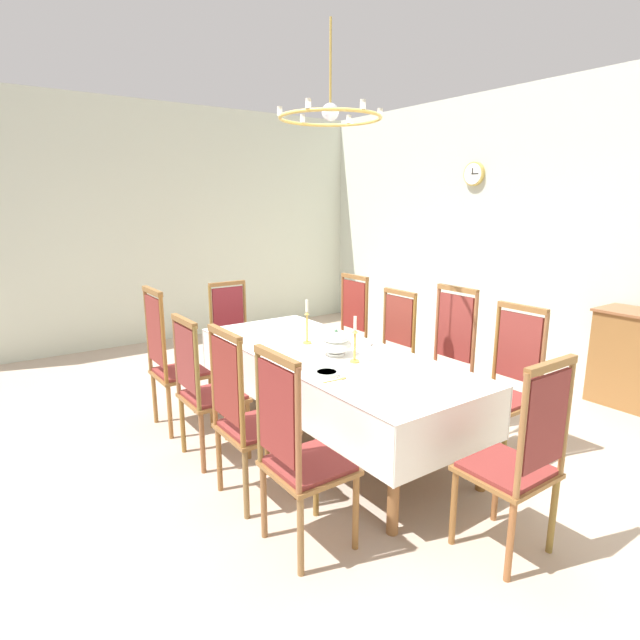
% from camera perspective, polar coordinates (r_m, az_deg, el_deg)
% --- Properties ---
extents(ground, '(7.67, 6.03, 0.04)m').
position_cam_1_polar(ground, '(4.27, 1.28, -13.39)').
color(ground, '#BBA591').
extents(back_wall, '(7.67, 0.08, 3.14)m').
position_cam_1_polar(back_wall, '(6.16, 25.10, 8.94)').
color(back_wall, silver).
rests_on(back_wall, ground).
extents(left_wall, '(0.08, 6.03, 3.14)m').
position_cam_1_polar(left_wall, '(7.31, -17.37, 10.02)').
color(left_wall, beige).
rests_on(left_wall, ground).
extents(dining_table, '(2.53, 1.00, 0.74)m').
position_cam_1_polar(dining_table, '(4.00, 1.04, -4.64)').
color(dining_table, olive).
rests_on(dining_table, ground).
extents(tablecloth, '(2.55, 1.02, 0.37)m').
position_cam_1_polar(tablecloth, '(4.00, 1.03, -4.90)').
color(tablecloth, white).
rests_on(tablecloth, dining_table).
extents(chair_south_a, '(0.44, 0.42, 1.21)m').
position_cam_1_polar(chair_south_a, '(4.44, -16.16, -4.28)').
color(chair_south_a, brown).
rests_on(chair_south_a, ground).
extents(chair_north_a, '(0.44, 0.42, 1.15)m').
position_cam_1_polar(chair_north_a, '(5.29, 2.77, -1.22)').
color(chair_north_a, brown).
rests_on(chair_north_a, ground).
extents(chair_south_b, '(0.44, 0.42, 1.09)m').
position_cam_1_polar(chair_south_b, '(3.86, -12.70, -7.29)').
color(chair_south_b, '#925A27').
rests_on(chair_south_b, ground).
extents(chair_north_b, '(0.44, 0.42, 1.08)m').
position_cam_1_polar(chair_north_b, '(4.81, 7.61, -3.05)').
color(chair_north_b, olive).
rests_on(chair_north_b, ground).
extents(chair_south_c, '(0.44, 0.42, 1.14)m').
position_cam_1_polar(chair_south_c, '(3.29, -8.22, -10.41)').
color(chair_south_c, brown).
rests_on(chair_south_c, ground).
extents(chair_north_c, '(0.44, 0.42, 1.20)m').
position_cam_1_polar(chair_north_c, '(4.36, 13.59, -4.42)').
color(chair_north_c, '#946035').
rests_on(chair_north_c, ground).
extents(chair_south_d, '(0.44, 0.42, 1.15)m').
position_cam_1_polar(chair_south_d, '(2.82, -2.47, -14.42)').
color(chair_south_d, olive).
rests_on(chair_south_d, ground).
extents(chair_north_d, '(0.44, 0.42, 1.15)m').
position_cam_1_polar(chair_north_d, '(4.02, 19.98, -6.63)').
color(chair_north_d, olive).
rests_on(chair_north_d, ground).
extents(chair_head_west, '(0.42, 0.44, 1.07)m').
position_cam_1_polar(chair_head_west, '(5.41, -9.51, -1.35)').
color(chair_head_west, olive).
rests_on(chair_head_west, ground).
extents(chair_head_east, '(0.42, 0.44, 1.13)m').
position_cam_1_polar(chair_head_east, '(2.96, 21.25, -14.11)').
color(chair_head_east, brown).
rests_on(chair_head_east, ground).
extents(soup_tureen, '(0.25, 0.25, 0.20)m').
position_cam_1_polar(soup_tureen, '(3.88, 1.78, -2.52)').
color(soup_tureen, white).
rests_on(soup_tureen, tablecloth).
extents(candlestick_west, '(0.07, 0.07, 0.37)m').
position_cam_1_polar(candlestick_west, '(4.18, -1.46, -0.67)').
color(candlestick_west, gold).
rests_on(candlestick_west, tablecloth).
extents(candlestick_east, '(0.07, 0.07, 0.34)m').
position_cam_1_polar(candlestick_east, '(3.70, 3.88, -2.69)').
color(candlestick_east, gold).
rests_on(candlestick_east, tablecloth).
extents(bowl_near_left, '(0.16, 0.16, 0.03)m').
position_cam_1_polar(bowl_near_left, '(3.45, 0.76, -5.93)').
color(bowl_near_left, white).
rests_on(bowl_near_left, tablecloth).
extents(bowl_near_right, '(0.19, 0.19, 0.04)m').
position_cam_1_polar(bowl_near_right, '(4.19, 4.47, -2.46)').
color(bowl_near_right, white).
rests_on(bowl_near_right, tablecloth).
extents(spoon_primary, '(0.03, 0.18, 0.01)m').
position_cam_1_polar(spoon_primary, '(3.38, 2.26, -6.55)').
color(spoon_primary, gold).
rests_on(spoon_primary, tablecloth).
extents(spoon_secondary, '(0.03, 0.18, 0.01)m').
position_cam_1_polar(spoon_secondary, '(4.30, 3.68, -2.26)').
color(spoon_secondary, gold).
rests_on(spoon_secondary, tablecloth).
extents(mounted_clock, '(0.28, 0.06, 0.28)m').
position_cam_1_polar(mounted_clock, '(6.74, 16.73, 15.29)').
color(mounted_clock, '#D1B251').
extents(chandelier, '(0.74, 0.73, 0.66)m').
position_cam_1_polar(chandelier, '(3.85, 1.15, 21.65)').
color(chandelier, gold).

